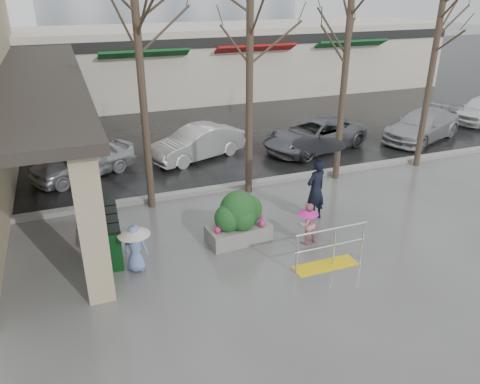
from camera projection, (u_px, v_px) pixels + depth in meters
ground at (257, 252)px, 11.97m from camera, size 120.00×120.00×0.00m
street_asphalt at (128, 87)px, 30.73m from camera, size 120.00×36.00×0.01m
curb at (210, 190)px, 15.35m from camera, size 120.00×0.30×0.15m
canopy_slab at (36, 69)px, 15.75m from camera, size 2.80×18.00×0.25m
pillar_front at (92, 226)px, 9.57m from camera, size 0.55×0.55×3.50m
pillar_back at (75, 136)px, 15.11m from camera, size 0.55×0.55×3.50m
storefront_row at (170, 63)px, 27.11m from camera, size 34.00×6.74×4.00m
handrail at (329, 252)px, 11.23m from camera, size 1.90×0.50×1.03m
tree_west at (137, 33)px, 12.31m from camera, size 3.20×3.20×6.80m
tree_midwest at (250, 23)px, 13.28m from camera, size 3.20×3.20×7.00m
tree_mideast at (348, 33)px, 14.50m from camera, size 3.20×3.20×6.50m
tree_east at (441, 13)px, 15.41m from camera, size 3.20×3.20×7.20m
woman at (317, 170)px, 13.01m from camera, size 1.48×1.48×2.50m
child_pink at (307, 221)px, 12.13m from camera, size 0.58×0.56×1.13m
child_blue at (135, 244)px, 10.91m from camera, size 0.77×0.77×1.20m
planter at (239, 218)px, 12.21m from camera, size 1.71×1.00×1.44m
news_boxes at (111, 234)px, 11.73m from camera, size 0.55×1.95×1.08m
car_a at (83, 160)px, 16.36m from camera, size 3.97×2.98×1.26m
car_b at (197, 143)px, 18.05m from camera, size 4.05×2.57×1.26m
car_c at (314, 135)px, 19.00m from camera, size 4.93×3.25×1.26m
car_d at (422, 125)px, 20.25m from camera, size 4.69×3.22×1.26m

